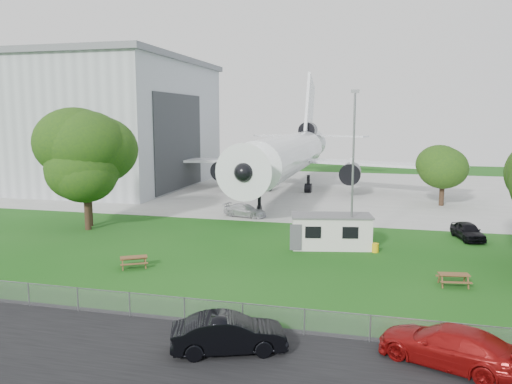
% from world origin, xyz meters
% --- Properties ---
extents(ground, '(160.00, 160.00, 0.00)m').
position_xyz_m(ground, '(0.00, 0.00, 0.00)').
color(ground, '#255C1B').
extents(asphalt_strip, '(120.00, 8.00, 0.02)m').
position_xyz_m(asphalt_strip, '(0.00, -13.00, 0.01)').
color(asphalt_strip, black).
rests_on(asphalt_strip, ground).
extents(concrete_apron, '(120.00, 46.00, 0.03)m').
position_xyz_m(concrete_apron, '(0.00, 38.00, 0.01)').
color(concrete_apron, '#B7B7B2').
rests_on(concrete_apron, ground).
extents(hangar, '(43.00, 31.00, 18.55)m').
position_xyz_m(hangar, '(-37.97, 36.00, 9.41)').
color(hangar, '#B2B7BC').
rests_on(hangar, ground).
extents(airliner, '(46.36, 47.73, 17.69)m').
position_xyz_m(airliner, '(-2.00, 35.86, 5.27)').
color(airliner, white).
rests_on(airliner, ground).
extents(site_cabin, '(6.96, 3.88, 2.62)m').
position_xyz_m(site_cabin, '(6.65, 6.79, 1.31)').
color(site_cabin, silver).
rests_on(site_cabin, ground).
extents(picnic_west, '(2.31, 2.20, 0.76)m').
position_xyz_m(picnic_west, '(-5.85, -1.75, 0.00)').
color(picnic_west, brown).
rests_on(picnic_west, ground).
extents(picnic_east, '(2.00, 1.74, 0.76)m').
position_xyz_m(picnic_east, '(14.73, -0.45, 0.00)').
color(picnic_east, brown).
rests_on(picnic_east, ground).
extents(fence, '(58.00, 0.04, 1.30)m').
position_xyz_m(fence, '(0.00, -9.50, 0.00)').
color(fence, gray).
rests_on(fence, ground).
extents(lamp_mast, '(0.16, 0.16, 12.00)m').
position_xyz_m(lamp_mast, '(8.20, 6.20, 6.00)').
color(lamp_mast, slate).
rests_on(lamp_mast, ground).
extents(tree_west_big, '(8.42, 8.42, 11.60)m').
position_xyz_m(tree_west_big, '(-16.12, 9.21, 7.38)').
color(tree_west_big, '#382619').
rests_on(tree_west_big, ground).
extents(tree_west_small, '(7.54, 7.54, 9.06)m').
position_xyz_m(tree_west_small, '(-15.43, 7.80, 5.28)').
color(tree_west_small, '#382619').
rests_on(tree_west_small, ground).
extents(tree_far_apron, '(6.01, 6.01, 7.64)m').
position_xyz_m(tree_far_apron, '(17.14, 28.61, 4.62)').
color(tree_far_apron, '#382619').
rests_on(tree_far_apron, ground).
extents(car_centre_sedan, '(5.27, 3.40, 1.64)m').
position_xyz_m(car_centre_sedan, '(4.06, -11.97, 0.82)').
color(car_centre_sedan, black).
rests_on(car_centre_sedan, ground).
extents(car_east_van, '(6.13, 4.34, 1.65)m').
position_xyz_m(car_east_van, '(13.15, -10.86, 0.82)').
color(car_east_van, maroon).
rests_on(car_east_van, ground).
extents(car_ne_hatch, '(2.66, 4.52, 1.44)m').
position_xyz_m(car_ne_hatch, '(17.45, 12.15, 0.72)').
color(car_ne_hatch, black).
rests_on(car_ne_hatch, ground).
extents(car_apron_van, '(4.76, 2.66, 1.30)m').
position_xyz_m(car_apron_van, '(-3.12, 16.91, 0.65)').
color(car_apron_van, silver).
rests_on(car_apron_van, ground).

